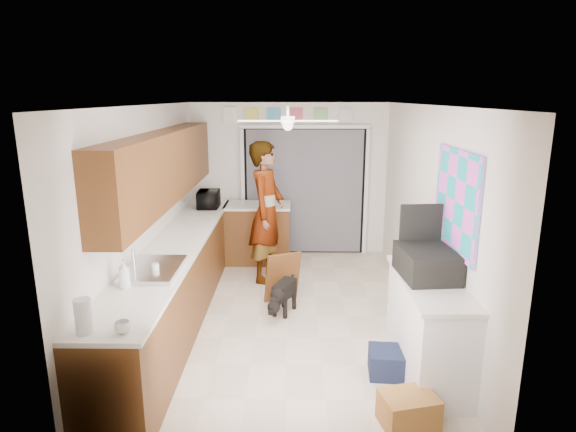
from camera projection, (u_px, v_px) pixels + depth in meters
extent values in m
plane|color=beige|center=(288.00, 315.00, 5.86)|extent=(5.00, 5.00, 0.00)
plane|color=white|center=(288.00, 105.00, 5.25)|extent=(5.00, 5.00, 0.00)
plane|color=silver|center=(289.00, 180.00, 7.98)|extent=(3.20, 0.00, 3.20)
plane|color=silver|center=(283.00, 309.00, 3.13)|extent=(3.20, 0.00, 3.20)
plane|color=silver|center=(150.00, 216.00, 5.57)|extent=(0.00, 5.00, 5.00)
plane|color=silver|center=(426.00, 216.00, 5.54)|extent=(0.00, 5.00, 5.00)
cube|color=#5B3615|center=(179.00, 280.00, 5.76)|extent=(0.60, 4.80, 0.90)
cube|color=white|center=(178.00, 243.00, 5.65)|extent=(0.62, 4.80, 0.04)
cube|color=#5B3615|center=(165.00, 166.00, 5.63)|extent=(0.32, 4.00, 0.80)
cube|color=silver|center=(154.00, 270.00, 4.67)|extent=(0.50, 0.76, 0.06)
cylinder|color=silver|center=(134.00, 261.00, 4.65)|extent=(0.03, 0.03, 0.22)
cube|color=#5B3615|center=(258.00, 234.00, 7.69)|extent=(1.00, 0.60, 0.90)
cube|color=white|center=(257.00, 205.00, 7.58)|extent=(1.04, 0.64, 0.04)
cube|color=black|center=(304.00, 192.00, 8.00)|extent=(2.00, 0.06, 2.10)
cube|color=slate|center=(304.00, 192.00, 7.96)|extent=(1.90, 0.03, 2.05)
cube|color=white|center=(243.00, 192.00, 7.98)|extent=(0.06, 0.04, 2.10)
cube|color=white|center=(366.00, 192.00, 7.96)|extent=(0.06, 0.04, 2.10)
cube|color=white|center=(305.00, 127.00, 7.71)|extent=(2.10, 0.04, 0.06)
cube|color=#E0D54A|center=(252.00, 115.00, 7.70)|extent=(0.22, 0.02, 0.22)
cube|color=#49A1C4|center=(274.00, 115.00, 7.70)|extent=(0.22, 0.02, 0.22)
cube|color=#DB526D|center=(296.00, 115.00, 7.69)|extent=(0.22, 0.02, 0.22)
cube|color=#80C36F|center=(321.00, 115.00, 7.69)|extent=(0.22, 0.02, 0.22)
cube|color=silver|center=(346.00, 115.00, 7.69)|extent=(0.22, 0.02, 0.22)
cube|color=silver|center=(230.00, 115.00, 7.71)|extent=(0.22, 0.02, 0.26)
cube|color=white|center=(428.00, 328.00, 4.57)|extent=(0.50, 1.40, 0.90)
cube|color=white|center=(430.00, 282.00, 4.45)|extent=(0.54, 1.44, 0.04)
cube|color=#F65AE0|center=(456.00, 201.00, 4.47)|extent=(0.03, 1.15, 0.95)
cube|color=white|center=(288.00, 121.00, 5.49)|extent=(1.14, 1.14, 0.24)
imported|color=black|center=(209.00, 199.00, 7.33)|extent=(0.34, 0.48, 0.26)
imported|color=silver|center=(124.00, 274.00, 4.24)|extent=(0.13, 0.13, 0.27)
imported|color=white|center=(123.00, 327.00, 3.45)|extent=(0.13, 0.13, 0.09)
cylinder|color=silver|center=(155.00, 269.00, 4.60)|extent=(0.08, 0.08, 0.10)
cylinder|color=white|center=(83.00, 316.00, 3.43)|extent=(0.16, 0.16, 0.26)
cube|color=black|center=(427.00, 263.00, 4.51)|extent=(0.53, 0.67, 0.27)
cube|color=yellow|center=(426.00, 274.00, 4.54)|extent=(0.49, 0.62, 0.02)
cube|color=black|center=(421.00, 229.00, 4.73)|extent=(0.42, 0.07, 0.50)
cube|color=olive|center=(408.00, 410.00, 3.88)|extent=(0.50, 0.42, 0.27)
cube|color=#131B31|center=(391.00, 362.00, 4.59)|extent=(0.44, 0.37, 0.25)
cube|color=#5B3615|center=(283.00, 277.00, 6.17)|extent=(0.49, 0.34, 0.67)
imported|color=white|center=(267.00, 212.00, 6.80)|extent=(0.65, 0.83, 2.00)
cube|color=black|center=(284.00, 296.00, 5.89)|extent=(0.44, 0.62, 0.45)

